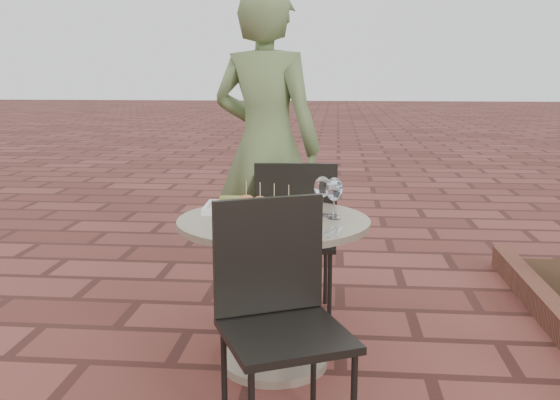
# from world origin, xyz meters

# --- Properties ---
(ground) EXTENTS (60.00, 60.00, 0.00)m
(ground) POSITION_xyz_m (0.00, 0.00, 0.00)
(ground) COLOR brown
(ground) RESTS_ON ground
(cafe_table) EXTENTS (0.90, 0.90, 0.73)m
(cafe_table) POSITION_xyz_m (0.09, 0.07, 0.48)
(cafe_table) COLOR gray
(cafe_table) RESTS_ON ground
(chair_far) EXTENTS (0.47, 0.47, 0.93)m
(chair_far) POSITION_xyz_m (0.16, 0.61, 0.55)
(chair_far) COLOR black
(chair_far) RESTS_ON ground
(chair_near) EXTENTS (0.58, 0.58, 0.93)m
(chair_near) POSITION_xyz_m (0.16, -0.52, 0.55)
(chair_near) COLOR black
(chair_near) RESTS_ON ground
(diner) EXTENTS (0.81, 0.66, 1.91)m
(diner) POSITION_xyz_m (-0.05, 1.03, 0.95)
(diner) COLOR #576D3C
(diner) RESTS_ON ground
(plate_salmon) EXTENTS (0.26, 0.26, 0.07)m
(plate_salmon) POSITION_xyz_m (-0.14, 0.22, 0.75)
(plate_salmon) COLOR white
(plate_salmon) RESTS_ON cafe_table
(plate_sliders) EXTENTS (0.36, 0.36, 0.18)m
(plate_sliders) POSITION_xyz_m (0.07, 0.00, 0.77)
(plate_sliders) COLOR white
(plate_sliders) RESTS_ON cafe_table
(plate_tuna) EXTENTS (0.31, 0.31, 0.03)m
(plate_tuna) POSITION_xyz_m (0.14, -0.16, 0.75)
(plate_tuna) COLOR white
(plate_tuna) RESTS_ON cafe_table
(wine_glass_right) EXTENTS (0.08, 0.08, 0.19)m
(wine_glass_right) POSITION_xyz_m (0.37, 0.10, 0.87)
(wine_glass_right) COLOR white
(wine_glass_right) RESTS_ON cafe_table
(wine_glass_mid) EXTENTS (0.08, 0.08, 0.19)m
(wine_glass_mid) POSITION_xyz_m (0.31, 0.16, 0.86)
(wine_glass_mid) COLOR white
(wine_glass_mid) RESTS_ON cafe_table
(wine_glass_far) EXTENTS (0.06, 0.06, 0.15)m
(wine_glass_far) POSITION_xyz_m (0.37, 0.17, 0.84)
(wine_glass_far) COLOR white
(wine_glass_far) RESTS_ON cafe_table
(steel_ramekin) EXTENTS (0.07, 0.07, 0.04)m
(steel_ramekin) POSITION_xyz_m (-0.18, 0.13, 0.75)
(steel_ramekin) COLOR silver
(steel_ramekin) RESTS_ON cafe_table
(cutlery_set) EXTENTS (0.12, 0.20, 0.00)m
(cutlery_set) POSITION_xyz_m (0.37, -0.16, 0.73)
(cutlery_set) COLOR silver
(cutlery_set) RESTS_ON cafe_table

